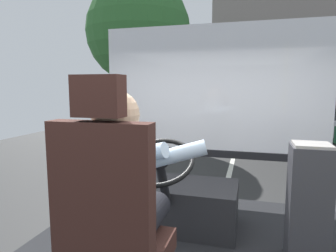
{
  "coord_description": "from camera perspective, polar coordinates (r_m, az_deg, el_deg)",
  "views": [
    {
      "loc": [
        0.42,
        -1.69,
        2.06
      ],
      "look_at": [
        -0.29,
        0.83,
        1.71
      ],
      "focal_mm": 31.36,
      "sensor_mm": 36.0,
      "label": 1
    }
  ],
  "objects": [
    {
      "name": "windshield_panel",
      "position": [
        3.34,
        8.42,
        3.8
      ],
      "size": [
        2.5,
        0.08,
        1.48
      ],
      "color": "white"
    },
    {
      "name": "steering_console",
      "position": [
        2.74,
        1.34,
        -14.63
      ],
      "size": [
        1.1,
        1.01,
        0.86
      ],
      "color": "black",
      "rests_on": "bus_floor"
    },
    {
      "name": "street_tree",
      "position": [
        10.53,
        -5.71,
        17.65
      ],
      "size": [
        3.53,
        3.53,
        5.7
      ],
      "color": "#4C3828",
      "rests_on": "ground"
    },
    {
      "name": "fare_box",
      "position": [
        2.38,
        25.62,
        -13.47
      ],
      "size": [
        0.27,
        0.26,
        0.87
      ],
      "color": "#333338",
      "rests_on": "bus_floor"
    },
    {
      "name": "shop_building",
      "position": [
        19.37,
        29.85,
        12.31
      ],
      "size": [
        13.21,
        5.77,
        8.0
      ],
      "color": "gray",
      "rests_on": "ground"
    },
    {
      "name": "driver_seat",
      "position": [
        1.55,
        -10.65,
        -19.54
      ],
      "size": [
        0.48,
        0.48,
        1.31
      ],
      "color": "black",
      "rests_on": "bus_floor"
    },
    {
      "name": "bus_driver",
      "position": [
        1.57,
        -8.95,
        -11.6
      ],
      "size": [
        0.82,
        0.58,
        0.79
      ],
      "color": "black",
      "rests_on": "driver_seat"
    },
    {
      "name": "ground",
      "position": [
        10.7,
        13.12,
        -3.89
      ],
      "size": [
        18.0,
        44.0,
        0.06
      ],
      "color": "#2C2C2C"
    }
  ]
}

